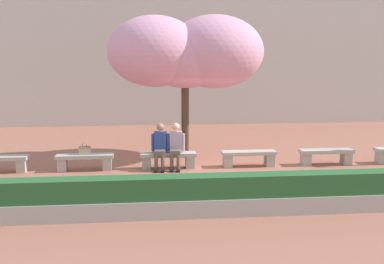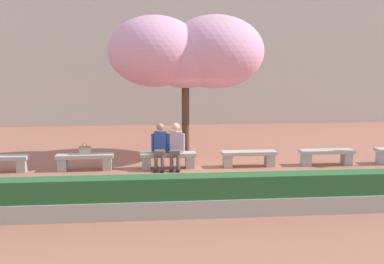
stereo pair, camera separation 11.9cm
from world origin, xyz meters
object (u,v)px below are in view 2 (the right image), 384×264
object	(u,v)px
stone_bench_center	(168,158)
person_seated_right	(176,144)
stone_bench_near_east	(249,156)
stone_bench_east_end	(327,155)
stone_bench_near_west	(85,160)
handbag	(85,150)
cherry_tree_main	(188,53)
person_seated_left	(160,145)

from	to	relation	value
stone_bench_center	person_seated_right	world-z (taller)	person_seated_right
stone_bench_near_east	stone_bench_east_end	size ratio (longest dim) A/B	1.00
stone_bench_near_west	handbag	distance (m)	0.28
stone_bench_center	stone_bench_near_east	world-z (taller)	same
stone_bench_near_west	stone_bench_center	size ratio (longest dim) A/B	1.00
stone_bench_near_east	cherry_tree_main	bearing A→B (deg)	137.76
stone_bench_east_end	handbag	world-z (taller)	handbag
stone_bench_center	person_seated_left	size ratio (longest dim) A/B	1.22
person_seated_left	stone_bench_center	bearing A→B (deg)	13.11
handbag	cherry_tree_main	size ratio (longest dim) A/B	0.07
stone_bench_east_end	cherry_tree_main	bearing A→B (deg)	159.44
stone_bench_near_west	handbag	xyz separation A→B (m)	(0.00, -0.00, 0.28)
stone_bench_center	person_seated_left	distance (m)	0.47
person_seated_left	handbag	world-z (taller)	person_seated_left
stone_bench_east_end	cherry_tree_main	size ratio (longest dim) A/B	0.33
cherry_tree_main	person_seated_left	bearing A→B (deg)	-120.77
stone_bench_near_east	person_seated_right	world-z (taller)	person_seated_right
person_seated_left	stone_bench_near_west	bearing A→B (deg)	178.54
person_seated_right	cherry_tree_main	xyz separation A→B (m)	(0.48, 1.53, 2.55)
stone_bench_near_west	person_seated_right	bearing A→B (deg)	-1.20
stone_bench_near_west	stone_bench_near_east	xyz separation A→B (m)	(4.63, 0.00, 0.00)
stone_bench_near_west	cherry_tree_main	distance (m)	4.46
handbag	cherry_tree_main	world-z (taller)	cherry_tree_main
handbag	stone_bench_center	bearing A→B (deg)	0.01
stone_bench_near_east	person_seated_right	size ratio (longest dim) A/B	1.22
stone_bench_east_end	cherry_tree_main	xyz separation A→B (m)	(-3.95, 1.48, 2.95)
stone_bench_near_west	person_seated_left	xyz separation A→B (m)	(2.09, -0.05, 0.40)
stone_bench_near_east	stone_bench_center	bearing A→B (deg)	180.00
person_seated_left	cherry_tree_main	bearing A→B (deg)	59.23
stone_bench_east_end	person_seated_left	xyz separation A→B (m)	(-4.86, -0.05, 0.40)
stone_bench_east_end	person_seated_left	distance (m)	4.88
stone_bench_center	person_seated_right	bearing A→B (deg)	-14.16
stone_bench_center	stone_bench_east_end	xyz separation A→B (m)	(4.63, 0.00, 0.00)
person_seated_right	handbag	xyz separation A→B (m)	(-2.52, 0.05, -0.12)
stone_bench_center	handbag	xyz separation A→B (m)	(-2.31, -0.00, 0.28)
stone_bench_east_end	handbag	xyz separation A→B (m)	(-6.95, -0.00, 0.28)
stone_bench_near_west	cherry_tree_main	size ratio (longest dim) A/B	0.33
stone_bench_near_west	person_seated_left	size ratio (longest dim) A/B	1.22
stone_bench_near_west	person_seated_right	distance (m)	2.56
cherry_tree_main	stone_bench_center	bearing A→B (deg)	-114.84
stone_bench_near_east	handbag	xyz separation A→B (m)	(-4.63, -0.00, 0.28)
stone_bench_near_east	cherry_tree_main	xyz separation A→B (m)	(-1.63, 1.48, 2.95)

